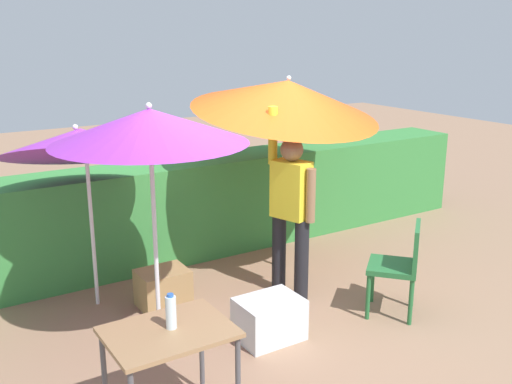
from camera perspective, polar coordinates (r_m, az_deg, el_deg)
name	(u,v)px	position (r m, az deg, el deg)	size (l,w,h in m)	color
ground_plane	(273,310)	(5.75, 1.63, -11.31)	(24.00, 24.00, 0.00)	#937056
hedge_row	(190,208)	(6.97, -6.44, -1.54)	(8.00, 0.70, 1.13)	#38843D
umbrella_rainbow	(81,143)	(5.58, -16.56, 4.59)	(1.52, 1.47, 2.01)	silver
umbrella_orange	(150,126)	(4.63, -10.23, 6.26)	(1.54, 1.54, 2.05)	silver
umbrella_yellow	(287,97)	(6.24, 2.97, 9.16)	(2.01, 2.02, 2.26)	silver
person_vendor	(291,206)	(5.73, 3.38, -1.35)	(0.32, 0.55, 1.88)	black
chair_plastic	(401,263)	(5.63, 13.80, -6.67)	(0.62, 0.62, 0.89)	#236633
cooler_box	(269,319)	(5.19, 1.29, -12.15)	(0.54, 0.41, 0.37)	silver
crate_cardboard	(163,288)	(5.83, -8.96, -9.15)	(0.47, 0.37, 0.36)	#9E7A4C
folding_table	(169,342)	(3.97, -8.38, -14.17)	(0.80, 0.60, 0.73)	#4C4C51
bottle_water	(171,312)	(3.89, -8.22, -11.39)	(0.07, 0.07, 0.24)	silver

